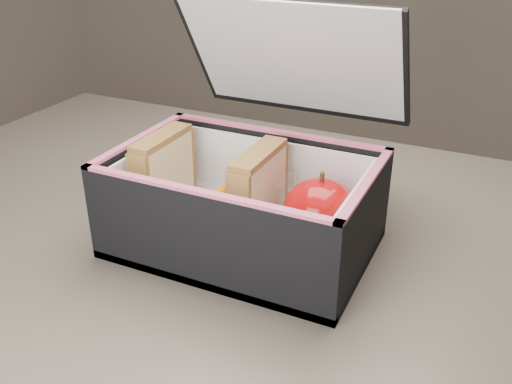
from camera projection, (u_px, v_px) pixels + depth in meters
kitchen_table at (275, 330)px, 0.65m from camera, size 1.20×0.80×0.75m
lunch_bag at (246, 197)px, 0.62m from camera, size 0.27×0.28×0.25m
plastic_tub at (210, 201)px, 0.64m from camera, size 0.16×0.12×0.07m
sandwich_left at (164, 176)px, 0.65m from camera, size 0.03×0.09×0.10m
sandwich_right at (259, 196)px, 0.61m from camera, size 0.03×0.09×0.10m
carrot_sticks at (214, 213)px, 0.64m from camera, size 0.04×0.13×0.03m
paper_napkin at (320, 244)px, 0.61m from camera, size 0.09×0.10×0.01m
red_apple at (320, 213)px, 0.59m from camera, size 0.10×0.10×0.08m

